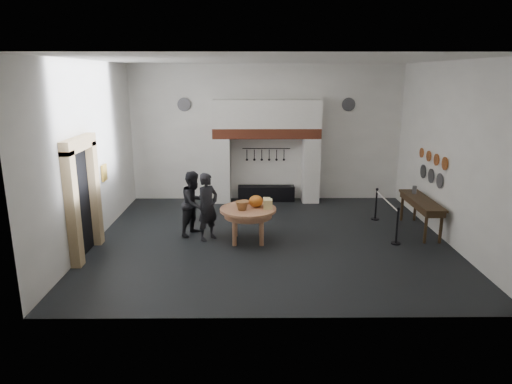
{
  "coord_description": "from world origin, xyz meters",
  "views": [
    {
      "loc": [
        -0.47,
        -11.22,
        4.17
      ],
      "look_at": [
        -0.38,
        -0.35,
        1.35
      ],
      "focal_mm": 32.0,
      "sensor_mm": 36.0,
      "label": 1
    }
  ],
  "objects_px": {
    "iron_range": "(266,193)",
    "work_table": "(248,209)",
    "visitor_near": "(208,207)",
    "barrier_post_far": "(376,205)",
    "side_table": "(422,200)",
    "visitor_far": "(194,203)",
    "barrier_post_near": "(397,227)"
  },
  "relations": [
    {
      "from": "visitor_near",
      "to": "barrier_post_near",
      "type": "height_order",
      "value": "visitor_near"
    },
    {
      "from": "iron_range",
      "to": "barrier_post_far",
      "type": "relative_size",
      "value": 2.11
    },
    {
      "from": "visitor_near",
      "to": "iron_range",
      "type": "bearing_deg",
      "value": 19.01
    },
    {
      "from": "visitor_near",
      "to": "barrier_post_far",
      "type": "relative_size",
      "value": 1.95
    },
    {
      "from": "side_table",
      "to": "work_table",
      "type": "bearing_deg",
      "value": -171.2
    },
    {
      "from": "visitor_far",
      "to": "side_table",
      "type": "distance_m",
      "value": 6.12
    },
    {
      "from": "work_table",
      "to": "barrier_post_near",
      "type": "distance_m",
      "value": 3.77
    },
    {
      "from": "visitor_far",
      "to": "work_table",
      "type": "bearing_deg",
      "value": -79.29
    },
    {
      "from": "iron_range",
      "to": "work_table",
      "type": "relative_size",
      "value": 1.33
    },
    {
      "from": "work_table",
      "to": "side_table",
      "type": "height_order",
      "value": "side_table"
    },
    {
      "from": "side_table",
      "to": "barrier_post_near",
      "type": "relative_size",
      "value": 2.44
    },
    {
      "from": "iron_range",
      "to": "visitor_far",
      "type": "relative_size",
      "value": 1.1
    },
    {
      "from": "side_table",
      "to": "barrier_post_near",
      "type": "distance_m",
      "value": 1.42
    },
    {
      "from": "iron_range",
      "to": "visitor_near",
      "type": "relative_size",
      "value": 1.08
    },
    {
      "from": "barrier_post_near",
      "to": "work_table",
      "type": "bearing_deg",
      "value": 176.1
    },
    {
      "from": "visitor_far",
      "to": "side_table",
      "type": "relative_size",
      "value": 0.78
    },
    {
      "from": "work_table",
      "to": "iron_range",
      "type": "bearing_deg",
      "value": 81.49
    },
    {
      "from": "barrier_post_near",
      "to": "barrier_post_far",
      "type": "height_order",
      "value": "same"
    },
    {
      "from": "visitor_far",
      "to": "barrier_post_far",
      "type": "height_order",
      "value": "visitor_far"
    },
    {
      "from": "visitor_far",
      "to": "barrier_post_near",
      "type": "height_order",
      "value": "visitor_far"
    },
    {
      "from": "iron_range",
      "to": "visitor_far",
      "type": "height_order",
      "value": "visitor_far"
    },
    {
      "from": "visitor_near",
      "to": "visitor_far",
      "type": "height_order",
      "value": "visitor_near"
    },
    {
      "from": "iron_range",
      "to": "visitor_near",
      "type": "xyz_separation_m",
      "value": [
        -1.61,
        -3.74,
        0.63
      ]
    },
    {
      "from": "visitor_far",
      "to": "barrier_post_far",
      "type": "bearing_deg",
      "value": -45.95
    },
    {
      "from": "visitor_far",
      "to": "barrier_post_near",
      "type": "distance_m",
      "value": 5.25
    },
    {
      "from": "side_table",
      "to": "barrier_post_far",
      "type": "height_order",
      "value": "same"
    },
    {
      "from": "iron_range",
      "to": "barrier_post_near",
      "type": "relative_size",
      "value": 2.11
    },
    {
      "from": "visitor_near",
      "to": "barrier_post_far",
      "type": "height_order",
      "value": "visitor_near"
    },
    {
      "from": "side_table",
      "to": "barrier_post_far",
      "type": "xyz_separation_m",
      "value": [
        -0.94,
        1.02,
        -0.42
      ]
    },
    {
      "from": "side_table",
      "to": "barrier_post_near",
      "type": "height_order",
      "value": "same"
    },
    {
      "from": "iron_range",
      "to": "barrier_post_far",
      "type": "bearing_deg",
      "value": -33.85
    },
    {
      "from": "iron_range",
      "to": "side_table",
      "type": "bearing_deg",
      "value": -37.47
    }
  ]
}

